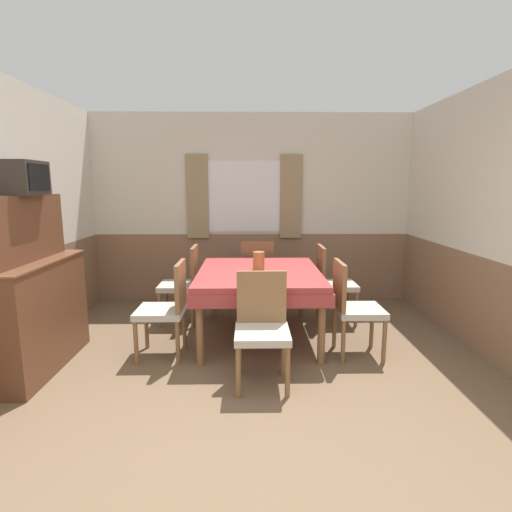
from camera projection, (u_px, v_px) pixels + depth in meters
The scene contains 14 objects.
ground_plane at pixel (257, 479), 2.24m from camera, with size 16.00×16.00×0.00m, color brown.
wall_back at pixel (252, 208), 5.59m from camera, with size 4.78×0.09×2.60m.
wall_left at pixel (18, 221), 3.75m from camera, with size 0.05×4.01×2.60m.
wall_right at pixel (484, 220), 3.83m from camera, with size 0.05×4.01×2.60m.
dining_table at pixel (259, 279), 4.25m from camera, with size 1.30×1.58×0.74m.
chair_right_far at pixel (332, 281), 4.77m from camera, with size 0.44×0.44×0.92m.
chair_left_near at pixel (167, 306), 3.78m from camera, with size 0.44×0.44×0.92m.
chair_head_near at pixel (262, 324), 3.27m from camera, with size 0.44×0.44×0.92m.
chair_left_far at pixel (184, 281), 4.74m from camera, with size 0.44×0.44×0.92m.
chair_head_window at pixel (257, 272), 5.28m from camera, with size 0.44×0.44×0.92m.
chair_right_near at pixel (352, 305), 3.81m from camera, with size 0.44×0.44×0.92m.
sideboard at pixel (31, 296), 3.50m from camera, with size 0.46×1.24×1.55m.
tv at pixel (22, 178), 3.34m from camera, with size 0.29×0.40×0.29m.
vase at pixel (259, 261), 4.23m from camera, with size 0.12×0.12×0.19m.
Camera 1 is at (-0.04, -1.99, 1.62)m, focal length 28.00 mm.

